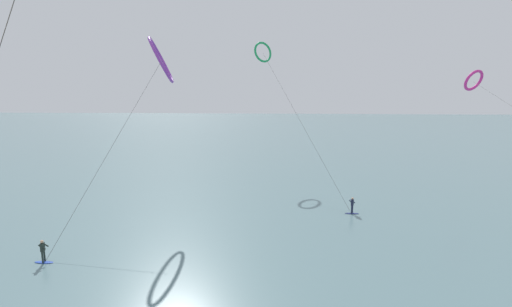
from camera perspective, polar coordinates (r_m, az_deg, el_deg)
sea_water at (r=107.68m, az=3.21°, el=3.22°), size 400.00×200.00×0.08m
surfer_navy at (r=37.58m, az=14.98°, el=-8.12°), size 1.40×0.71×1.70m
surfer_cobalt at (r=30.57m, az=-30.64°, el=-13.37°), size 1.40×0.62×1.70m
kite_violet at (r=39.97m, az=-14.82°, el=14.08°), size 6.00×17.71×17.80m
kite_emerald at (r=57.35m, az=1.13°, el=15.71°), size 11.70×23.31×19.79m
kite_magenta at (r=61.89m, az=31.25°, el=9.83°), size 3.67×44.97×15.37m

